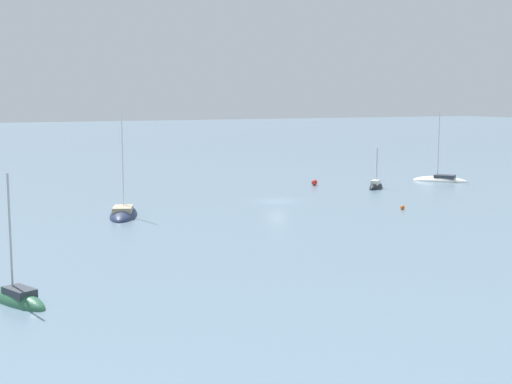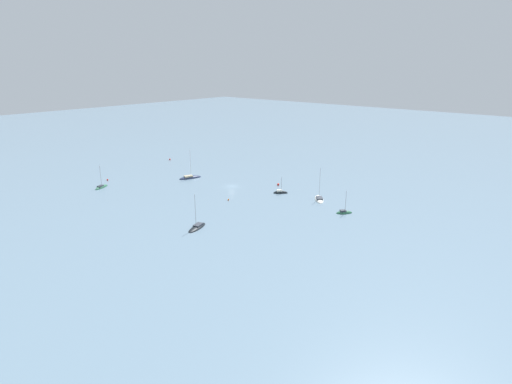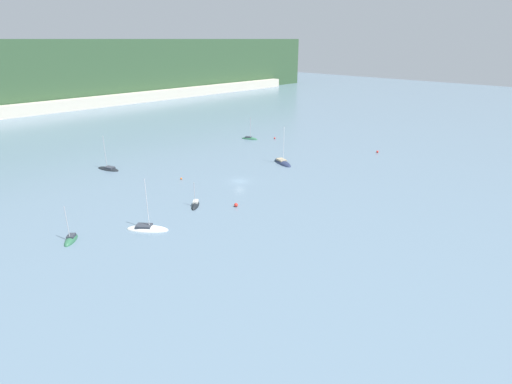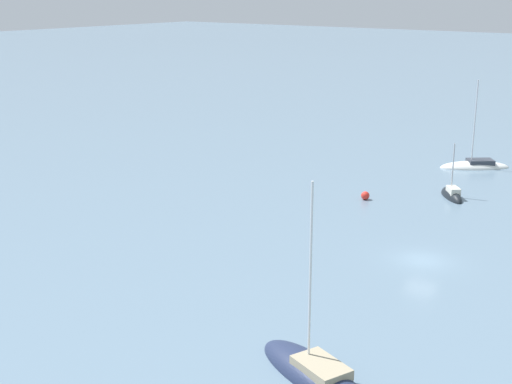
% 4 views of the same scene
% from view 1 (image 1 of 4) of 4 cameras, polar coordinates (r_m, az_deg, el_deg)
% --- Properties ---
extents(ground_plane, '(600.00, 600.00, 0.00)m').
position_cam_1_polar(ground_plane, '(88.45, 1.69, -0.75)').
color(ground_plane, slate).
extents(sailboat_1, '(4.71, 4.36, 6.61)m').
position_cam_1_polar(sailboat_1, '(102.29, 9.57, 0.34)').
color(sailboat_1, black).
rests_on(sailboat_1, ground_plane).
extents(sailboat_2, '(4.05, 6.54, 9.01)m').
position_cam_1_polar(sailboat_2, '(48.03, -18.64, -8.22)').
color(sailboat_2, '#2D6647').
rests_on(sailboat_2, ground_plane).
extents(sailboat_3, '(7.41, 8.24, 11.40)m').
position_cam_1_polar(sailboat_3, '(112.92, 14.54, 0.88)').
color(sailboat_3, white).
rests_on(sailboat_3, ground_plane).
extents(sailboat_4, '(5.76, 9.35, 12.22)m').
position_cam_1_polar(sailboat_4, '(78.81, -10.55, -1.84)').
color(sailboat_4, '#232D4C').
rests_on(sailboat_4, ground_plane).
extents(mooring_buoy_2, '(0.51, 0.51, 0.51)m').
position_cam_1_polar(mooring_buoy_2, '(83.58, 11.63, -1.22)').
color(mooring_buoy_2, orange).
rests_on(mooring_buoy_2, ground_plane).
extents(mooring_buoy_3, '(0.87, 0.87, 0.87)m').
position_cam_1_polar(mooring_buoy_3, '(104.61, 4.69, 0.77)').
color(mooring_buoy_3, red).
rests_on(mooring_buoy_3, ground_plane).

